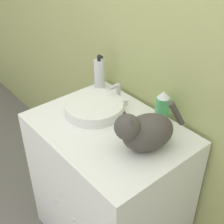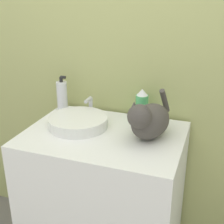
% 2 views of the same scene
% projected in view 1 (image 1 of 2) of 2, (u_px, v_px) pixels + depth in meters
% --- Properties ---
extents(wall_back, '(6.00, 0.05, 2.50)m').
position_uv_depth(wall_back, '(161.00, 41.00, 1.56)').
color(wall_back, tan).
rests_on(wall_back, ground_plane).
extents(vanity_cabinet, '(0.82, 0.61, 0.88)m').
position_uv_depth(vanity_cabinet, '(109.00, 188.00, 1.82)').
color(vanity_cabinet, white).
rests_on(vanity_cabinet, ground_plane).
extents(sink_basin, '(0.32, 0.32, 0.06)m').
position_uv_depth(sink_basin, '(94.00, 107.00, 1.68)').
color(sink_basin, white).
rests_on(sink_basin, vanity_cabinet).
extents(faucet, '(0.14, 0.09, 0.12)m').
position_uv_depth(faucet, '(118.00, 94.00, 1.76)').
color(faucet, silver).
rests_on(faucet, vanity_cabinet).
extents(cat, '(0.23, 0.36, 0.22)m').
position_uv_depth(cat, '(145.00, 131.00, 1.39)').
color(cat, '#47423D').
rests_on(cat, vanity_cabinet).
extents(soap_bottle, '(0.06, 0.06, 0.22)m').
position_uv_depth(soap_bottle, '(99.00, 74.00, 1.87)').
color(soap_bottle, silver).
rests_on(soap_bottle, vanity_cabinet).
extents(spray_bottle, '(0.07, 0.07, 0.18)m').
position_uv_depth(spray_bottle, '(162.00, 107.00, 1.57)').
color(spray_bottle, '#4CB266').
rests_on(spray_bottle, vanity_cabinet).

